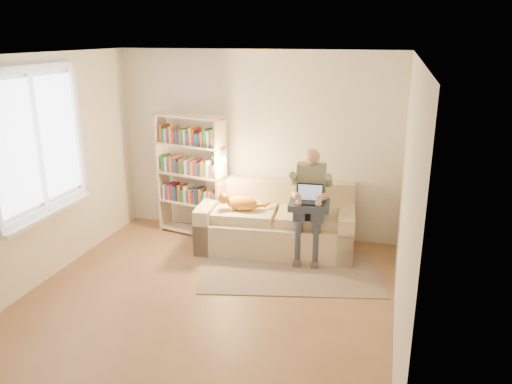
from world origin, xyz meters
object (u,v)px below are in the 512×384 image
(person, at_px, (310,197))
(cat, at_px, (238,203))
(bookshelf, at_px, (191,170))
(laptop, at_px, (307,197))
(sofa, at_px, (276,225))

(person, distance_m, cat, 0.96)
(cat, xyz_separation_m, bookshelf, (-0.80, 0.33, 0.31))
(laptop, xyz_separation_m, bookshelf, (-1.72, 0.38, 0.14))
(person, height_order, cat, person)
(sofa, height_order, laptop, laptop)
(person, bearing_deg, sofa, 161.05)
(cat, height_order, laptop, laptop)
(sofa, xyz_separation_m, person, (0.46, -0.11, 0.48))
(cat, xyz_separation_m, laptop, (0.92, -0.05, 0.17))
(cat, bearing_deg, person, -1.43)
(sofa, bearing_deg, laptop, -32.45)
(bookshelf, bearing_deg, person, 3.32)
(laptop, bearing_deg, bookshelf, 162.19)
(person, relative_size, bookshelf, 0.80)
(cat, height_order, bookshelf, bookshelf)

